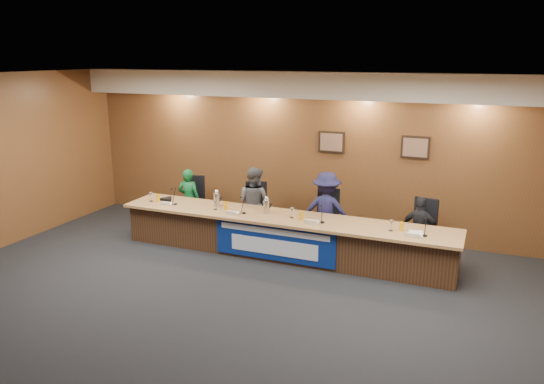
{
  "coord_description": "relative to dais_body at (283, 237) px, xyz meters",
  "views": [
    {
      "loc": [
        3.27,
        -5.95,
        3.51
      ],
      "look_at": [
        -0.35,
        2.73,
        1.06
      ],
      "focal_mm": 35.0,
      "sensor_mm": 36.0,
      "label": 1
    }
  ],
  "objects": [
    {
      "name": "carafe_left",
      "position": [
        -1.35,
        0.05,
        0.53
      ],
      "size": [
        0.12,
        0.12,
        0.26
      ],
      "primitive_type": "cylinder",
      "color": "silver",
      "rests_on": "dais_top"
    },
    {
      "name": "panelist_b",
      "position": [
        -0.84,
        0.63,
        0.37
      ],
      "size": [
        0.82,
        0.72,
        1.43
      ],
      "primitive_type": "imported",
      "rotation": [
        0.0,
        0.0,
        2.86
      ],
      "color": "#4A4C50",
      "rests_on": "floor"
    },
    {
      "name": "nameplate_d",
      "position": [
        2.29,
        -0.32,
        0.45
      ],
      "size": [
        0.24,
        0.08,
        0.1
      ],
      "primitive_type": "cube",
      "rotation": [
        0.31,
        0.0,
        0.0
      ],
      "color": "white",
      "rests_on": "dais_top"
    },
    {
      "name": "nameplate_b",
      "position": [
        -0.86,
        -0.33,
        0.45
      ],
      "size": [
        0.24,
        0.08,
        0.1
      ],
      "primitive_type": "cube",
      "rotation": [
        0.31,
        0.0,
        0.0
      ],
      "color": "white",
      "rests_on": "dais_top"
    },
    {
      "name": "wall_photo_left",
      "position": [
        0.4,
        1.57,
        1.5
      ],
      "size": [
        0.52,
        0.04,
        0.42
      ],
      "primitive_type": "cube",
      "color": "black",
      "rests_on": "wall_back"
    },
    {
      "name": "juice_glass_c",
      "position": [
        0.39,
        -0.12,
        0.47
      ],
      "size": [
        0.06,
        0.06,
        0.15
      ],
      "primitive_type": "cylinder",
      "color": "#E19A02",
      "rests_on": "dais_top"
    },
    {
      "name": "nameplate_c",
      "position": [
        0.62,
        -0.28,
        0.45
      ],
      "size": [
        0.24,
        0.08,
        0.1
      ],
      "primitive_type": "cube",
      "rotation": [
        0.31,
        0.0,
        0.0
      ],
      "color": "white",
      "rests_on": "dais_top"
    },
    {
      "name": "water_glass_c",
      "position": [
        0.2,
        -0.07,
        0.49
      ],
      "size": [
        0.08,
        0.08,
        0.18
      ],
      "primitive_type": "cylinder",
      "color": "silver",
      "rests_on": "dais_top"
    },
    {
      "name": "banner",
      "position": [
        0.0,
        -0.41,
        0.03
      ],
      "size": [
        2.2,
        0.02,
        0.65
      ],
      "primitive_type": "cube",
      "color": "navy",
      "rests_on": "dais_body"
    },
    {
      "name": "water_glass_b",
      "position": [
        -1.28,
        -0.14,
        0.49
      ],
      "size": [
        0.08,
        0.08,
        0.18
      ],
      "primitive_type": "cylinder",
      "color": "silver",
      "rests_on": "dais_top"
    },
    {
      "name": "water_glass_d",
      "position": [
        1.92,
        -0.12,
        0.49
      ],
      "size": [
        0.08,
        0.08,
        0.18
      ],
      "primitive_type": "cylinder",
      "color": "silver",
      "rests_on": "dais_top"
    },
    {
      "name": "ceiling",
      "position": [
        0.0,
        -2.4,
        2.85
      ],
      "size": [
        10.0,
        8.0,
        0.04
      ],
      "primitive_type": "cube",
      "color": "silver",
      "rests_on": "wall_back"
    },
    {
      "name": "panelist_d",
      "position": [
        2.29,
        0.63,
        0.23
      ],
      "size": [
        0.71,
        0.37,
        1.16
      ],
      "primitive_type": "imported",
      "rotation": [
        0.0,
        0.0,
        3.01
      ],
      "color": "black",
      "rests_on": "floor"
    },
    {
      "name": "juice_glass_b",
      "position": [
        -1.1,
        -0.07,
        0.47
      ],
      "size": [
        0.06,
        0.06,
        0.15
      ],
      "primitive_type": "cylinder",
      "color": "#E19A02",
      "rests_on": "dais_top"
    },
    {
      "name": "nameplate_a",
      "position": [
        -2.28,
        -0.26,
        0.45
      ],
      "size": [
        0.24,
        0.08,
        0.1
      ],
      "primitive_type": "cube",
      "rotation": [
        0.31,
        0.0,
        0.0
      ],
      "color": "white",
      "rests_on": "dais_top"
    },
    {
      "name": "juice_glass_a",
      "position": [
        -2.56,
        -0.08,
        0.47
      ],
      "size": [
        0.06,
        0.06,
        0.15
      ],
      "primitive_type": "cylinder",
      "color": "#E19A02",
      "rests_on": "dais_top"
    },
    {
      "name": "banner_text_upper",
      "position": [
        0.0,
        -0.43,
        0.23
      ],
      "size": [
        2.0,
        0.01,
        0.1
      ],
      "primitive_type": "cube",
      "color": "silver",
      "rests_on": "banner"
    },
    {
      "name": "banner_text_lower",
      "position": [
        0.0,
        -0.43,
        -0.05
      ],
      "size": [
        1.6,
        0.01,
        0.28
      ],
      "primitive_type": "cube",
      "color": "silver",
      "rests_on": "banner"
    },
    {
      "name": "dais_top",
      "position": [
        0.0,
        -0.05,
        0.38
      ],
      "size": [
        6.1,
        0.95,
        0.05
      ],
      "primitive_type": "cube",
      "color": "#A17242",
      "rests_on": "dais_body"
    },
    {
      "name": "panelist_c",
      "position": [
        0.61,
        0.63,
        0.38
      ],
      "size": [
        0.99,
        0.64,
        1.46
      ],
      "primitive_type": "imported",
      "rotation": [
        0.0,
        0.0,
        3.25
      ],
      "color": "#18173A",
      "rests_on": "floor"
    },
    {
      "name": "floor",
      "position": [
        0.0,
        -2.4,
        -0.35
      ],
      "size": [
        10.0,
        10.0,
        0.0
      ],
      "primitive_type": "plane",
      "color": "black",
      "rests_on": "ground"
    },
    {
      "name": "microphone_d",
      "position": [
        2.46,
        -0.18,
        0.41
      ],
      "size": [
        0.07,
        0.07,
        0.02
      ],
      "primitive_type": "cylinder",
      "color": "black",
      "rests_on": "dais_top"
    },
    {
      "name": "wall_photo_right",
      "position": [
        2.0,
        1.57,
        1.5
      ],
      "size": [
        0.52,
        0.04,
        0.42
      ],
      "primitive_type": "cube",
      "color": "black",
      "rests_on": "wall_back"
    },
    {
      "name": "microphone_c",
      "position": [
        0.77,
        -0.14,
        0.41
      ],
      "size": [
        0.07,
        0.07,
        0.02
      ],
      "primitive_type": "cylinder",
      "color": "black",
      "rests_on": "dais_top"
    },
    {
      "name": "paper_stack",
      "position": [
        2.31,
        -0.1,
        0.4
      ],
      "size": [
        0.26,
        0.33,
        0.01
      ],
      "primitive_type": "cube",
      "rotation": [
        0.0,
        0.0,
        0.14
      ],
      "color": "white",
      "rests_on": "dais_top"
    },
    {
      "name": "speakerphone",
      "position": [
        -2.45,
        0.06,
        0.43
      ],
      "size": [
        0.32,
        0.32,
        0.05
      ],
      "primitive_type": "cylinder",
      "color": "black",
      "rests_on": "dais_top"
    },
    {
      "name": "office_chair_a",
      "position": [
        -2.31,
        0.73,
        0.13
      ],
      "size": [
        0.56,
        0.56,
        0.08
      ],
      "primitive_type": "cube",
      "rotation": [
        0.0,
        0.0,
        0.19
      ],
      "color": "black",
      "rests_on": "floor"
    },
    {
      "name": "soffit",
      "position": [
        0.0,
        1.35,
        2.6
      ],
      "size": [
        10.0,
        0.5,
        0.5
      ],
      "primitive_type": "cube",
      "color": "beige",
      "rests_on": "wall_back"
    },
    {
      "name": "microphone_b",
      "position": [
        -0.68,
        -0.16,
        0.41
      ],
      "size": [
        0.07,
        0.07,
        0.02
      ],
      "primitive_type": "cylinder",
      "color": "black",
      "rests_on": "dais_top"
    },
    {
      "name": "carafe_mid",
      "position": [
        -0.32,
        0.01,
        0.53
      ],
      "size": [
        0.12,
        0.12,
        0.25
      ],
      "primitive_type": "cylinder",
      "color": "silver",
      "rests_on": "dais_top"
    },
    {
      "name": "office_chair_b",
      "position": [
        -0.84,
        0.73,
        0.13
      ],
      "size": [
        0.64,
        0.64,
        0.08
      ],
      "primitive_type": "cube",
      "rotation": [
        0.0,
        0.0,
        0.44
      ],
      "color": "black",
      "rests_on": "floor"
    },
    {
      "name": "office_chair_d",
      "position": [
        2.29,
        0.73,
        0.13
      ],
      "size": [
        0.57,
        0.57,
        0.08
      ],
      "primitive_type": "cube",
      "rotation": [
        0.0,
        0.0,
        -0.2
      ],
      "color": "black",
      "rests_on": "floor"
    },
    {
      "name": "juice_glass_d",
      "position": [
        2.08,
        -0.06,
        0.47
      ],
      "size": [
        0.06,
        0.06,
        0.15
      ],
      "primitive_type": "cylinder",
      "color": "#E19A02",
      "rests_on": "dais_top"
    },
    {
      "name": "office_chair_c",
      "position": [
        0.61,
        0.73,
        0.13
      ],
      "size": [
        0.58,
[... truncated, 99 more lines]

